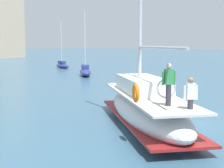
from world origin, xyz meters
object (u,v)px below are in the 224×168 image
at_px(main_sailboat, 146,106).
at_px(moored_cutter_left, 62,65).
at_px(mooring_buoy, 163,101).
at_px(moored_ketch_distant, 85,71).

xyz_separation_m(main_sailboat, moored_cutter_left, (22.86, 30.15, -0.41)).
bearing_deg(main_sailboat, mooring_buoy, 22.20).
relative_size(main_sailboat, moored_ketch_distant, 1.80).
distance_m(moored_ketch_distant, mooring_buoy, 19.85).
bearing_deg(moored_cutter_left, moored_ketch_distant, -121.15).
xyz_separation_m(moored_cutter_left, mooring_buoy, (-17.50, -27.96, -0.31)).
distance_m(main_sailboat, mooring_buoy, 5.83).
bearing_deg(mooring_buoy, main_sailboat, -157.80).
bearing_deg(mooring_buoy, moored_cutter_left, 57.95).
height_order(main_sailboat, moored_ketch_distant, main_sailboat).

